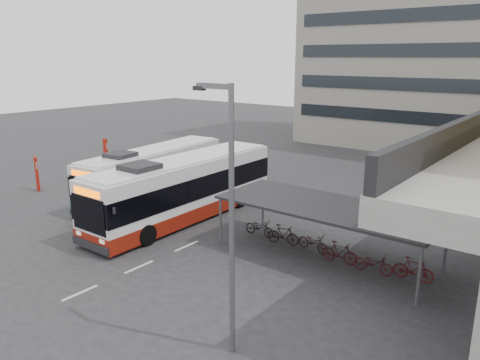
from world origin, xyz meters
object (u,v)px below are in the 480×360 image
Objects in this scene: bus_teal at (154,173)px; lamp_post at (229,208)px; pedestrian at (193,193)px; bus_main at (184,189)px.

bus_teal is 1.43× the size of lamp_post.
bus_main is at bearing -133.12° from pedestrian.
lamp_post reaches higher than bus_main.
lamp_post is (11.25, -10.13, 3.92)m from pedestrian.
bus_main is 13.22m from lamp_post.
lamp_post is at bearing -41.27° from bus_teal.
bus_main reaches higher than bus_teal.
bus_main is 1.08× the size of bus_teal.
pedestrian is 0.20× the size of lamp_post.
bus_main is 2.54m from pedestrian.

